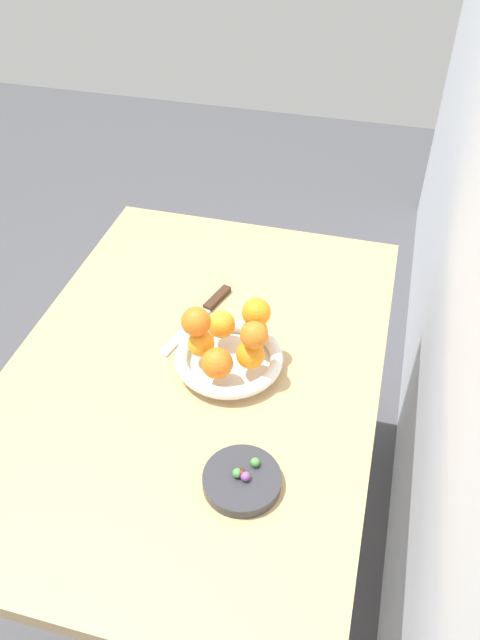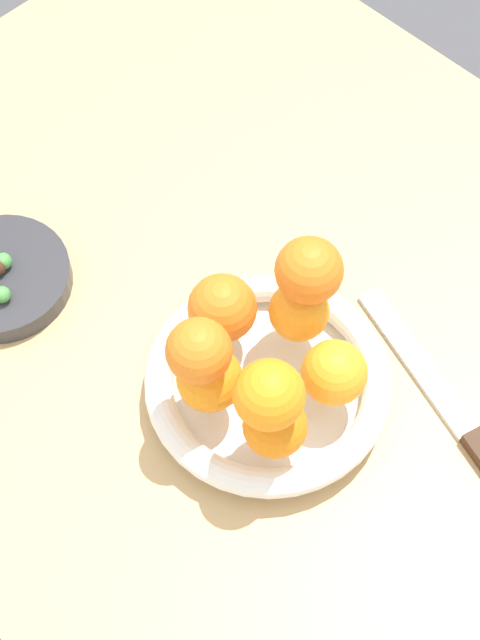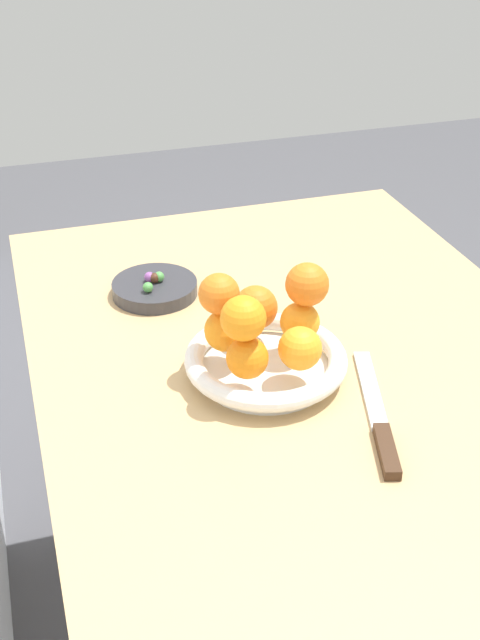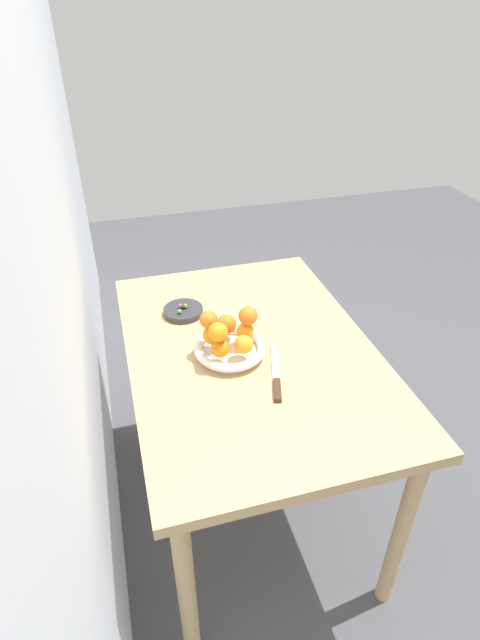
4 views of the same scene
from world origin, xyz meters
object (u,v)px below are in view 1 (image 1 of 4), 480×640
(orange_4, at_px, (201,343))
(orange_2, at_px, (255,331))
(candy_ball_0, at_px, (245,476))
(candy_ball_1, at_px, (255,462))
(candy_dish, at_px, (242,480))
(candy_ball_2, at_px, (242,473))
(knife, at_px, (203,313))
(fruit_bowl, at_px, (229,359))
(orange_1, at_px, (250,355))
(orange_7, at_px, (256,312))
(orange_5, at_px, (196,322))
(candy_ball_3, at_px, (237,473))
(dining_table, at_px, (196,394))
(orange_0, at_px, (217,363))
(orange_6, at_px, (254,335))
(orange_3, at_px, (221,324))

(orange_4, bearing_deg, orange_2, 122.05)
(candy_ball_0, height_order, candy_ball_1, same)
(candy_dish, height_order, candy_ball_2, candy_ball_2)
(orange_4, bearing_deg, knife, -162.51)
(fruit_bowl, distance_m, candy_ball_2, 0.28)
(orange_1, relative_size, orange_7, 0.99)
(orange_5, xyz_separation_m, candy_ball_1, (0.22, 0.17, -0.09))
(orange_5, distance_m, candy_ball_3, 0.31)
(fruit_bowl, height_order, orange_5, orange_5)
(orange_1, bearing_deg, orange_7, -175.91)
(fruit_bowl, height_order, candy_ball_0, fruit_bowl)
(orange_1, distance_m, candy_ball_3, 0.25)
(dining_table, relative_size, orange_0, 17.69)
(fruit_bowl, relative_size, knife, 0.87)
(orange_1, relative_size, orange_6, 1.05)
(orange_0, xyz_separation_m, orange_2, (-0.11, 0.05, -0.00))
(orange_3, relative_size, knife, 0.23)
(orange_0, relative_size, orange_7, 1.07)
(orange_4, bearing_deg, orange_7, 118.84)
(orange_3, bearing_deg, knife, -141.91)
(orange_6, distance_m, candy_ball_1, 0.24)
(candy_dish, distance_m, orange_1, 0.26)
(dining_table, relative_size, orange_7, 18.99)
(orange_5, xyz_separation_m, candy_ball_2, (0.25, 0.16, -0.09))
(orange_4, bearing_deg, orange_3, 158.38)
(dining_table, xyz_separation_m, orange_7, (-0.06, 0.12, 0.21))
(dining_table, bearing_deg, orange_6, 85.78)
(dining_table, bearing_deg, candy_ball_3, 32.30)
(orange_2, xyz_separation_m, orange_6, (0.07, 0.02, 0.06))
(orange_1, distance_m, candy_ball_1, 0.23)
(candy_ball_1, bearing_deg, knife, -150.52)
(candy_ball_1, bearing_deg, orange_2, -165.95)
(dining_table, bearing_deg, knife, -168.85)
(candy_dish, height_order, orange_4, orange_4)
(fruit_bowl, distance_m, knife, 0.18)
(orange_0, bearing_deg, knife, -154.92)
(dining_table, height_order, orange_7, orange_7)
(candy_ball_1, xyz_separation_m, candy_ball_2, (0.03, -0.02, -0.00))
(orange_0, relative_size, candy_ball_2, 3.81)
(fruit_bowl, bearing_deg, dining_table, -78.31)
(candy_ball_0, bearing_deg, candy_ball_2, -122.48)
(orange_5, relative_size, candy_ball_0, 3.51)
(candy_dish, height_order, knife, candy_dish)
(candy_dish, height_order, orange_6, orange_6)
(candy_ball_3, bearing_deg, orange_1, -171.07)
(candy_ball_1, bearing_deg, candy_ball_3, -39.70)
(orange_6, height_order, orange_7, same)
(orange_3, relative_size, candy_ball_1, 3.49)
(fruit_bowl, bearing_deg, orange_4, -77.27)
(candy_dish, bearing_deg, orange_5, -147.67)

